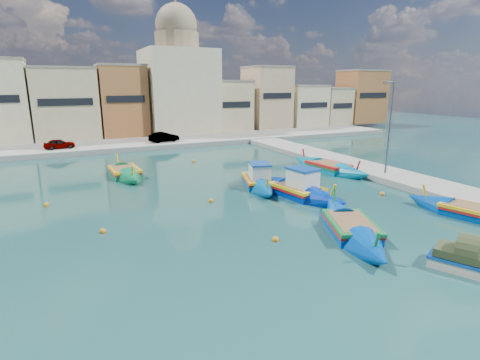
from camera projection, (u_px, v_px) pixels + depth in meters
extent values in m
plane|color=#133939|center=(220.00, 242.00, 18.94)|extent=(160.00, 160.00, 0.00)
cube|color=gray|center=(455.00, 194.00, 26.39)|extent=(4.00, 70.00, 0.50)
cube|color=gray|center=(122.00, 145.00, 46.83)|extent=(80.00, 8.00, 0.60)
cube|color=#C5B889|center=(66.00, 104.00, 49.98)|extent=(7.88, 7.44, 8.99)
cube|color=gray|center=(62.00, 68.00, 48.82)|extent=(8.04, 7.59, 0.30)
cube|color=black|center=(66.00, 102.00, 46.57)|extent=(6.30, 0.10, 0.90)
cube|color=#AE6A36|center=(123.00, 102.00, 52.39)|extent=(6.17, 6.13, 9.43)
cube|color=gray|center=(120.00, 65.00, 51.17)|extent=(6.29, 6.26, 0.30)
cube|color=black|center=(126.00, 99.00, 49.55)|extent=(4.93, 0.10, 0.90)
cube|color=tan|center=(174.00, 112.00, 56.63)|extent=(7.31, 7.69, 6.05)
cube|color=gray|center=(173.00, 90.00, 55.83)|extent=(7.46, 7.85, 0.30)
cube|color=black|center=(181.00, 111.00, 53.14)|extent=(5.85, 0.10, 0.90)
cube|color=#C5B889|center=(223.00, 106.00, 59.61)|extent=(7.54, 7.30, 7.41)
cube|color=gray|center=(223.00, 81.00, 58.64)|extent=(7.69, 7.45, 0.30)
cube|color=black|center=(232.00, 105.00, 56.28)|extent=(6.03, 0.10, 0.90)
cube|color=tan|center=(267.00, 98.00, 62.49)|extent=(6.36, 6.97, 9.63)
cube|color=gray|center=(267.00, 67.00, 61.24)|extent=(6.48, 7.11, 0.30)
cube|color=black|center=(278.00, 96.00, 59.27)|extent=(5.09, 0.10, 0.90)
cube|color=beige|center=(303.00, 106.00, 65.75)|extent=(6.63, 6.70, 6.65)
cube|color=gray|center=(303.00, 86.00, 64.88)|extent=(6.76, 6.83, 0.30)
cube|color=black|center=(314.00, 105.00, 62.70)|extent=(5.30, 0.10, 0.90)
cube|color=#C5B889|center=(329.00, 106.00, 68.71)|extent=(5.08, 7.51, 6.20)
cube|color=gray|center=(330.00, 88.00, 67.90)|extent=(5.18, 7.66, 0.30)
cube|color=black|center=(343.00, 106.00, 65.31)|extent=(4.06, 0.10, 0.90)
cube|color=#AE6A36|center=(361.00, 97.00, 70.54)|extent=(7.79, 6.00, 9.33)
cube|color=gray|center=(363.00, 71.00, 69.33)|extent=(7.95, 6.12, 0.30)
cube|color=black|center=(374.00, 95.00, 67.75)|extent=(6.23, 0.10, 0.90)
cube|color=beige|center=(179.00, 92.00, 56.41)|extent=(10.00, 10.00, 12.00)
cylinder|color=#9E8466|center=(177.00, 41.00, 54.61)|extent=(6.40, 6.40, 2.40)
sphere|color=#9E8466|center=(176.00, 25.00, 54.06)|extent=(6.00, 6.00, 6.00)
cylinder|color=#9E8466|center=(175.00, 3.00, 53.33)|extent=(0.30, 0.30, 1.60)
cylinder|color=#595B60|center=(389.00, 131.00, 30.48)|extent=(0.16, 0.16, 8.00)
cylinder|color=#595B60|center=(390.00, 82.00, 29.34)|extent=(1.00, 0.10, 0.10)
cube|color=#595B60|center=(386.00, 83.00, 29.15)|extent=(0.35, 0.15, 0.18)
imported|color=#4C1919|center=(59.00, 144.00, 42.37)|extent=(3.42, 1.80, 1.11)
imported|color=#4C1919|center=(164.00, 137.00, 47.37)|extent=(3.96, 2.15, 1.24)
cube|color=#00539C|center=(258.00, 183.00, 29.35)|extent=(2.97, 4.01, 1.00)
cone|color=#00539C|center=(252.00, 174.00, 32.18)|extent=(2.88, 3.73, 2.57)
cone|color=#00539C|center=(266.00, 193.00, 26.50)|extent=(2.88, 3.73, 2.57)
cube|color=yellow|center=(258.00, 178.00, 29.25)|extent=(3.11, 4.22, 0.18)
cube|color=red|center=(258.00, 180.00, 29.29)|extent=(3.09, 4.10, 0.10)
cube|color=olive|center=(258.00, 177.00, 29.23)|extent=(2.59, 3.61, 0.06)
cylinder|color=yellow|center=(251.00, 166.00, 32.29)|extent=(0.27, 0.49, 1.09)
cylinder|color=yellow|center=(267.00, 185.00, 26.06)|extent=(0.27, 0.49, 1.09)
cube|color=white|center=(260.00, 172.00, 28.59)|extent=(1.88, 2.16, 1.10)
cube|color=#0F47A5|center=(260.00, 164.00, 28.44)|extent=(1.99, 2.30, 0.12)
cube|color=#002DAA|center=(297.00, 193.00, 26.69)|extent=(2.78, 3.86, 1.11)
cone|color=#002DAA|center=(271.00, 183.00, 28.99)|extent=(2.74, 3.62, 2.77)
cone|color=#002DAA|center=(328.00, 202.00, 24.36)|extent=(2.74, 3.62, 2.77)
cube|color=yellow|center=(297.00, 186.00, 26.57)|extent=(2.90, 4.07, 0.20)
cube|color=red|center=(297.00, 189.00, 26.62)|extent=(2.90, 3.94, 0.11)
cube|color=olive|center=(297.00, 185.00, 26.55)|extent=(2.40, 3.49, 0.07)
cylinder|color=yellow|center=(269.00, 174.00, 29.04)|extent=(0.24, 0.54, 1.21)
cylinder|color=yellow|center=(332.00, 193.00, 23.95)|extent=(0.24, 0.54, 1.21)
cube|color=white|center=(303.00, 178.00, 25.99)|extent=(1.83, 2.04, 1.22)
cube|color=#0F47A5|center=(303.00, 169.00, 25.82)|extent=(1.94, 2.18, 0.13)
cube|color=#007FA5|center=(328.00, 169.00, 34.17)|extent=(2.64, 3.91, 1.11)
cone|color=#007FA5|center=(306.00, 162.00, 36.64)|extent=(2.61, 3.64, 2.81)
cone|color=#007FA5|center=(354.00, 175.00, 31.66)|extent=(2.61, 3.64, 2.81)
cube|color=red|center=(328.00, 164.00, 34.05)|extent=(2.76, 4.12, 0.20)
cube|color=#197F33|center=(328.00, 166.00, 34.10)|extent=(2.76, 3.99, 0.11)
cube|color=olive|center=(328.00, 163.00, 34.03)|extent=(2.27, 3.54, 0.07)
cylinder|color=red|center=(304.00, 155.00, 36.71)|extent=(0.22, 0.54, 1.21)
cylinder|color=red|center=(358.00, 167.00, 31.23)|extent=(0.22, 0.54, 1.21)
cube|color=#0B7442|center=(125.00, 174.00, 32.26)|extent=(2.31, 3.35, 1.07)
cone|color=#0B7442|center=(119.00, 167.00, 34.53)|extent=(2.30, 3.15, 2.64)
cone|color=#0B7442|center=(132.00, 180.00, 29.98)|extent=(2.30, 3.15, 2.64)
cube|color=yellow|center=(125.00, 169.00, 32.15)|extent=(2.41, 3.53, 0.19)
cube|color=red|center=(125.00, 171.00, 32.20)|extent=(2.42, 3.41, 0.11)
cube|color=olive|center=(124.00, 168.00, 32.13)|extent=(1.98, 3.04, 0.06)
cylinder|color=yellow|center=(117.00, 160.00, 34.58)|extent=(0.18, 0.51, 1.17)
cylinder|color=yellow|center=(132.00, 172.00, 29.58)|extent=(0.18, 0.51, 1.17)
cube|color=#0046AC|center=(351.00, 230.00, 19.89)|extent=(3.42, 4.19, 1.07)
cone|color=#0046AC|center=(335.00, 211.00, 22.79)|extent=(3.31, 3.93, 2.71)
cone|color=#0046AC|center=(372.00, 254.00, 16.97)|extent=(3.31, 3.93, 2.71)
cube|color=#197D39|center=(352.00, 222.00, 19.78)|extent=(3.58, 4.40, 0.19)
cube|color=red|center=(351.00, 226.00, 19.83)|extent=(3.54, 4.29, 0.11)
cube|color=olive|center=(352.00, 221.00, 19.76)|extent=(2.99, 3.76, 0.06)
cylinder|color=#197D39|center=(335.00, 198.00, 22.91)|extent=(0.34, 0.52, 1.16)
cylinder|color=#197D39|center=(376.00, 243.00, 16.51)|extent=(0.34, 0.52, 1.16)
cube|color=#00409F|center=(471.00, 214.00, 22.38)|extent=(2.77, 3.53, 1.01)
cone|color=#00409F|center=(428.00, 203.00, 24.24)|extent=(2.72, 3.33, 2.50)
cube|color=yellow|center=(473.00, 207.00, 22.28)|extent=(2.90, 3.71, 0.18)
cube|color=red|center=(472.00, 210.00, 22.32)|extent=(2.88, 3.61, 0.10)
cube|color=olive|center=(473.00, 206.00, 22.26)|extent=(2.41, 3.17, 0.06)
cylinder|color=yellow|center=(425.00, 193.00, 24.26)|extent=(0.26, 0.50, 1.10)
cube|color=beige|center=(465.00, 267.00, 16.05)|extent=(2.50, 3.11, 0.69)
cube|color=#0F47A5|center=(466.00, 260.00, 15.97)|extent=(2.59, 3.20, 0.12)
cube|color=#2D381E|center=(467.00, 254.00, 15.91)|extent=(2.32, 2.80, 0.34)
cylinder|color=#2D381E|center=(468.00, 251.00, 15.87)|extent=(1.57, 2.44, 0.59)
sphere|color=orange|center=(103.00, 231.00, 20.09)|extent=(0.36, 0.36, 0.36)
sphere|color=orange|center=(211.00, 201.00, 25.29)|extent=(0.36, 0.36, 0.36)
sphere|color=orange|center=(194.00, 161.00, 38.10)|extent=(0.36, 0.36, 0.36)
sphere|color=orange|center=(47.00, 205.00, 24.41)|extent=(0.36, 0.36, 0.36)
sphere|color=orange|center=(382.00, 194.00, 26.85)|extent=(0.36, 0.36, 0.36)
sphere|color=orange|center=(276.00, 240.00, 19.02)|extent=(0.36, 0.36, 0.36)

